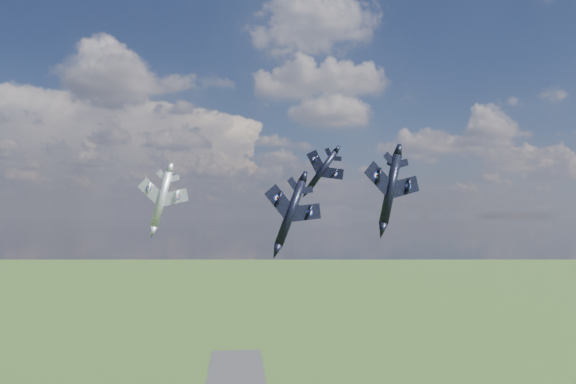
{
  "coord_description": "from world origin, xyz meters",
  "views": [
    {
      "loc": [
        -0.05,
        -78.45,
        77.42
      ],
      "look_at": [
        8.51,
        15.07,
        81.47
      ],
      "focal_mm": 35.0,
      "sensor_mm": 36.0,
      "label": 1
    }
  ],
  "objects_px": {
    "jet_lead_navy": "(291,213)",
    "jet_left_silver": "(162,199)",
    "jet_right_navy": "(391,189)",
    "jet_high_navy": "(322,171)"
  },
  "relations": [
    {
      "from": "jet_right_navy",
      "to": "jet_left_silver",
      "type": "height_order",
      "value": "jet_right_navy"
    },
    {
      "from": "jet_right_navy",
      "to": "jet_lead_navy",
      "type": "bearing_deg",
      "value": 99.27
    },
    {
      "from": "jet_lead_navy",
      "to": "jet_left_silver",
      "type": "bearing_deg",
      "value": 163.68
    },
    {
      "from": "jet_right_navy",
      "to": "jet_high_navy",
      "type": "distance_m",
      "value": 39.25
    },
    {
      "from": "jet_lead_navy",
      "to": "jet_high_navy",
      "type": "xyz_separation_m",
      "value": [
        8.07,
        17.82,
        8.6
      ]
    },
    {
      "from": "jet_right_navy",
      "to": "jet_left_silver",
      "type": "distance_m",
      "value": 39.14
    },
    {
      "from": "jet_lead_navy",
      "to": "jet_right_navy",
      "type": "relative_size",
      "value": 1.21
    },
    {
      "from": "jet_left_silver",
      "to": "jet_lead_navy",
      "type": "bearing_deg",
      "value": 10.6
    },
    {
      "from": "jet_right_navy",
      "to": "jet_high_navy",
      "type": "height_order",
      "value": "jet_high_navy"
    },
    {
      "from": "jet_lead_navy",
      "to": "jet_right_navy",
      "type": "height_order",
      "value": "jet_right_navy"
    }
  ]
}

